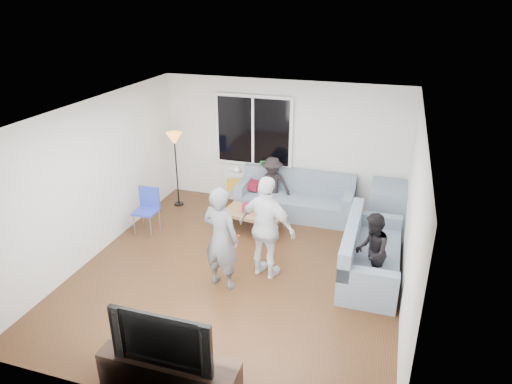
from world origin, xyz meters
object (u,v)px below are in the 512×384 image
(sofa_back_section, at_px, (295,195))
(side_chair, at_px, (146,212))
(floor_lamp, at_px, (177,170))
(tv_console, at_px, (170,373))
(sofa_right_section, at_px, (372,250))
(coffee_table, at_px, (253,222))
(television, at_px, (166,334))
(player_left, at_px, (221,238))
(spectator_right, at_px, (371,252))
(player_right, at_px, (267,228))
(spectator_back, at_px, (272,185))

(sofa_back_section, relative_size, side_chair, 2.67)
(floor_lamp, bearing_deg, tv_console, -64.99)
(sofa_right_section, bearing_deg, coffee_table, 70.13)
(sofa_back_section, height_order, side_chair, side_chair)
(television, bearing_deg, sofa_right_section, 57.17)
(player_left, relative_size, television, 1.40)
(television, bearing_deg, coffee_table, 93.54)
(sofa_back_section, xyz_separation_m, spectator_right, (1.63, -2.09, 0.18))
(spectator_right, relative_size, television, 1.05)
(sofa_right_section, xyz_separation_m, floor_lamp, (-4.07, 1.46, 0.36))
(sofa_right_section, relative_size, spectator_right, 1.65)
(sofa_back_section, distance_m, tv_console, 4.79)
(player_right, bearing_deg, spectator_back, -60.94)
(player_right, bearing_deg, player_left, 54.78)
(sofa_back_section, xyz_separation_m, floor_lamp, (-2.44, -0.26, 0.36))
(sofa_back_section, bearing_deg, spectator_right, -52.11)
(coffee_table, relative_size, side_chair, 1.28)
(spectator_right, xyz_separation_m, tv_console, (-1.97, -2.68, -0.39))
(side_chair, height_order, television, television)
(side_chair, distance_m, tv_console, 3.84)
(spectator_right, bearing_deg, sofa_back_section, -145.71)
(sofa_right_section, bearing_deg, player_right, 108.19)
(television, bearing_deg, floor_lamp, 115.01)
(sofa_right_section, xyz_separation_m, side_chair, (-4.07, 0.16, 0.01))
(floor_lamp, relative_size, player_left, 0.96)
(tv_console, bearing_deg, side_chair, 123.28)
(sofa_right_section, bearing_deg, television, 147.17)
(player_left, bearing_deg, floor_lamp, -38.74)
(coffee_table, distance_m, tv_console, 3.85)
(coffee_table, distance_m, spectator_back, 1.03)
(player_left, height_order, spectator_back, player_left)
(floor_lamp, distance_m, player_right, 3.19)
(sofa_right_section, height_order, spectator_right, spectator_right)
(sofa_back_section, distance_m, sofa_right_section, 2.37)
(coffee_table, height_order, spectator_back, spectator_back)
(side_chair, height_order, tv_console, side_chair)
(spectator_right, bearing_deg, coffee_table, -121.45)
(floor_lamp, relative_size, television, 1.34)
(player_right, bearing_deg, tv_console, 96.81)
(coffee_table, relative_size, spectator_right, 0.91)
(side_chair, bearing_deg, spectator_right, -9.81)
(sofa_back_section, xyz_separation_m, television, (-0.34, -4.77, 0.35))
(side_chair, distance_m, player_left, 2.27)
(side_chair, xyz_separation_m, floor_lamp, (0.00, 1.30, 0.35))
(player_right, distance_m, television, 2.56)
(sofa_back_section, relative_size, television, 1.98)
(coffee_table, xyz_separation_m, player_right, (0.63, -1.31, 0.63))
(spectator_back, height_order, tv_console, spectator_back)
(sofa_right_section, bearing_deg, floor_lamp, 70.21)
(player_left, height_order, spectator_right, player_left)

